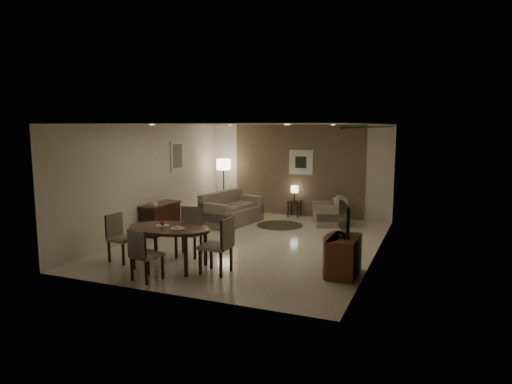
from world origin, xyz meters
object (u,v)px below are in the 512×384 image
at_px(chair_far, 189,232).
at_px(chair_left, 123,238).
at_px(side_table, 294,209).
at_px(chair_right, 216,245).
at_px(chair_near, 147,254).
at_px(tv_cabinet, 344,256).
at_px(sofa, 232,208).
at_px(dining_table, 170,247).
at_px(floor_lamp, 224,186).
at_px(console_desk, 161,218).
at_px(armchair, 330,211).

xyz_separation_m(chair_far, chair_left, (-1.01, -0.82, -0.03)).
bearing_deg(side_table, chair_right, -87.51).
height_order(chair_near, chair_left, chair_left).
xyz_separation_m(tv_cabinet, chair_left, (-4.22, -0.81, 0.12)).
distance_m(chair_left, sofa, 4.01).
height_order(dining_table, side_table, dining_table).
relative_size(chair_near, chair_left, 0.98).
xyz_separation_m(side_table, floor_lamp, (-2.16, -0.31, 0.60)).
bearing_deg(chair_right, console_desk, -129.61).
height_order(console_desk, chair_near, chair_near).
height_order(armchair, floor_lamp, floor_lamp).
bearing_deg(chair_left, sofa, -1.09).
distance_m(dining_table, chair_far, 0.81).
bearing_deg(chair_far, side_table, 69.66).
bearing_deg(side_table, console_desk, -127.24).
xyz_separation_m(chair_far, chair_right, (1.03, -0.78, 0.02)).
bearing_deg(tv_cabinet, chair_left, -169.11).
height_order(dining_table, floor_lamp, floor_lamp).
height_order(console_desk, sofa, sofa).
relative_size(dining_table, chair_right, 1.59).
distance_m(tv_cabinet, floor_lamp, 6.40).
height_order(chair_near, chair_far, chair_far).
xyz_separation_m(chair_near, chair_far, (-0.09, 1.56, 0.04)).
height_order(console_desk, tv_cabinet, console_desk).
distance_m(chair_far, side_table, 4.82).
distance_m(armchair, floor_lamp, 3.44).
height_order(chair_near, armchair, chair_near).
relative_size(chair_near, chair_far, 0.93).
xyz_separation_m(chair_near, sofa, (-0.58, 4.72, -0.03)).
height_order(console_desk, chair_right, chair_right).
xyz_separation_m(chair_far, side_table, (0.79, 4.74, -0.26)).
relative_size(console_desk, tv_cabinet, 1.33).
relative_size(chair_near, side_table, 1.95).
relative_size(console_desk, side_table, 2.54).
bearing_deg(sofa, tv_cabinet, -121.33).
bearing_deg(armchair, floor_lamp, -119.55).
xyz_separation_m(console_desk, side_table, (2.47, 3.25, -0.14)).
relative_size(console_desk, chair_left, 1.28).
bearing_deg(console_desk, side_table, 52.76).
height_order(tv_cabinet, side_table, tv_cabinet).
bearing_deg(armchair, dining_table, -44.51).
bearing_deg(chair_far, tv_cabinet, -11.05).
height_order(dining_table, chair_left, chair_left).
xyz_separation_m(dining_table, sofa, (-0.56, 3.96, 0.05)).
bearing_deg(console_desk, sofa, 54.48).
bearing_deg(chair_left, chair_near, -117.72).
distance_m(tv_cabinet, chair_left, 4.30).
height_order(chair_far, chair_left, chair_far).
xyz_separation_m(chair_left, sofa, (0.52, 3.98, -0.03)).
distance_m(chair_near, side_table, 6.35).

